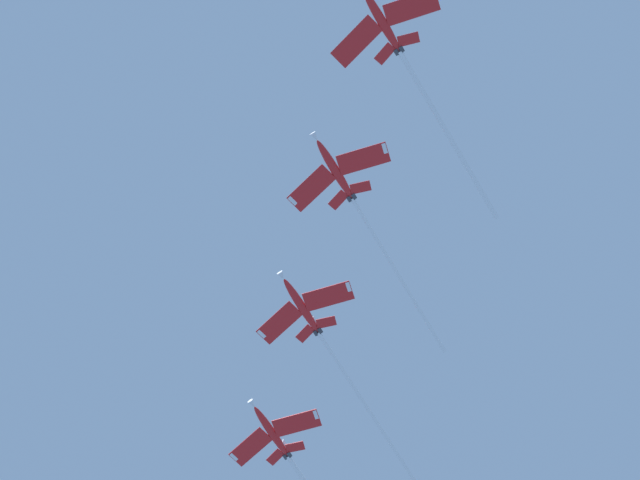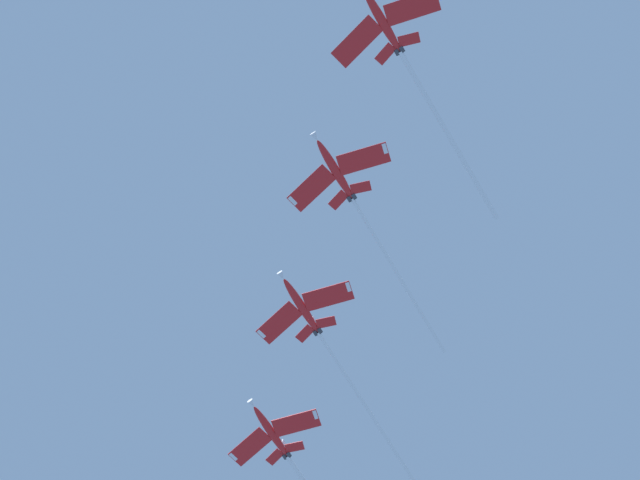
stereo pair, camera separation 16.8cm
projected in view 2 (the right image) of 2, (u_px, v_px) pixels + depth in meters
name	position (u px, v px, depth m)	size (l,w,h in m)	color
jet_lead	(408.00, 66.00, 155.62)	(25.54, 43.25, 8.75)	red
jet_second	(353.00, 199.00, 162.89)	(24.93, 43.06, 9.25)	red
jet_third	(323.00, 340.00, 170.66)	(26.86, 46.83, 9.80)	red
jet_fourth	(299.00, 473.00, 179.32)	(27.17, 46.95, 10.46)	red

